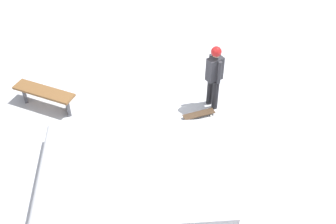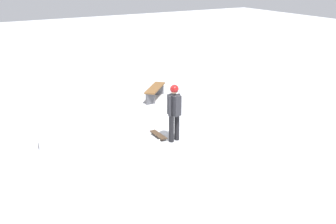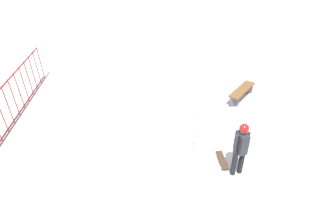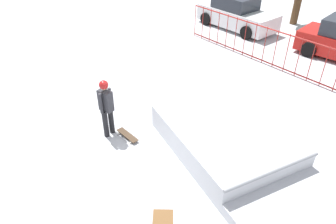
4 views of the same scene
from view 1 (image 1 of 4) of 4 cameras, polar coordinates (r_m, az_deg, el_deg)
ground_plane at (r=9.61m, az=-0.29°, el=-3.93°), size 60.00×60.00×0.00m
skate_ramp at (r=8.46m, az=-7.77°, el=-9.57°), size 5.92×4.03×0.74m
skater at (r=9.97m, az=6.37°, el=5.35°), size 0.42×0.43×1.73m
skateboard at (r=10.19m, az=4.25°, el=-0.30°), size 0.80×0.27×0.09m
park_bench at (r=10.74m, az=-16.59°, el=2.32°), size 1.43×1.40×0.48m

